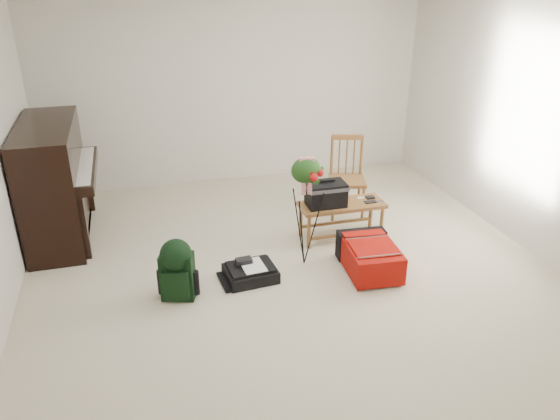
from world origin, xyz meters
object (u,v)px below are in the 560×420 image
object	(u,v)px
red_suitcase	(368,254)
black_duffel	(250,272)
flower_stand	(305,212)
green_backpack	(177,267)
piano	(56,184)
bench	(331,197)
dining_chair	(346,178)

from	to	relation	value
red_suitcase	black_duffel	distance (m)	1.16
red_suitcase	flower_stand	xyz separation A→B (m)	(-0.57, 0.26, 0.40)
red_suitcase	green_backpack	xyz separation A→B (m)	(-1.83, -0.02, 0.16)
green_backpack	piano	bearing A→B (deg)	142.92
bench	red_suitcase	world-z (taller)	bench
piano	bench	size ratio (longest dim) A/B	1.64
piano	black_duffel	xyz separation A→B (m)	(1.78, -1.44, -0.53)
dining_chair	piano	bearing A→B (deg)	-170.15
piano	green_backpack	distance (m)	1.93
green_backpack	black_duffel	bearing A→B (deg)	28.98
bench	black_duffel	world-z (taller)	bench
piano	red_suitcase	distance (m)	3.34
green_backpack	red_suitcase	bearing A→B (deg)	18.60
dining_chair	bench	bearing A→B (deg)	-109.74
bench	red_suitcase	xyz separation A→B (m)	(0.14, -0.67, -0.34)
dining_chair	red_suitcase	size ratio (longest dim) A/B	1.27
bench	green_backpack	distance (m)	1.83
piano	green_backpack	world-z (taller)	piano
green_backpack	flower_stand	bearing A→B (deg)	30.25
red_suitcase	flower_stand	size ratio (longest dim) A/B	0.63
dining_chair	green_backpack	xyz separation A→B (m)	(-2.09, -1.26, -0.14)
flower_stand	black_duffel	bearing A→B (deg)	-159.91
green_backpack	bench	bearing A→B (deg)	40.30
piano	dining_chair	xyz separation A→B (m)	(3.18, -0.31, -0.15)
black_duffel	red_suitcase	bearing A→B (deg)	-10.38
dining_chair	black_duffel	size ratio (longest dim) A/B	1.86
bench	dining_chair	world-z (taller)	dining_chair
red_suitcase	flower_stand	distance (m)	0.74
flower_stand	bench	bearing A→B (deg)	51.01
bench	dining_chair	bearing A→B (deg)	55.44
piano	dining_chair	distance (m)	3.20
red_suitcase	green_backpack	size ratio (longest dim) A/B	1.27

